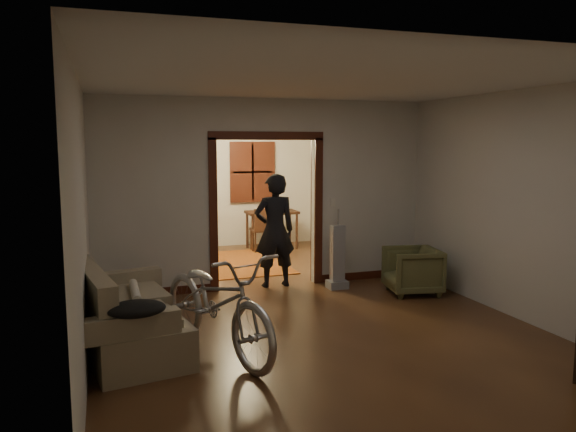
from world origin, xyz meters
name	(u,v)px	position (x,y,z in m)	size (l,w,h in m)	color
floor	(281,299)	(0.00, 0.00, 0.00)	(5.00, 8.50, 0.01)	#3C2213
ceiling	(281,94)	(0.00, 0.00, 2.80)	(5.00, 8.50, 0.01)	white
wall_back	(219,180)	(0.00, 4.25, 1.40)	(5.00, 0.02, 2.80)	beige
wall_left	(87,205)	(-2.50, 0.00, 1.40)	(0.02, 8.50, 2.80)	beige
wall_right	(440,194)	(2.50, 0.00, 1.40)	(0.02, 8.50, 2.80)	beige
partition_wall	(266,194)	(0.00, 0.75, 1.40)	(5.00, 0.14, 2.80)	beige
door_casing	(266,214)	(0.00, 0.75, 1.10)	(1.74, 0.20, 2.32)	#3C170D
far_window	(252,172)	(0.70, 4.21, 1.55)	(0.98, 0.06, 1.28)	black
chandelier	(238,132)	(0.00, 2.50, 2.35)	(0.24, 0.24, 0.24)	#FFE0A5
light_switch	(333,202)	(1.05, 0.68, 1.25)	(0.08, 0.01, 0.12)	silver
sofa	(127,306)	(-2.11, -1.29, 0.45)	(0.89, 1.97, 0.91)	#72684C
rolled_paper	(135,291)	(-2.01, -0.99, 0.53)	(0.10, 0.10, 0.77)	beige
jacket	(136,309)	(-2.06, -2.20, 0.68)	(0.53, 0.39, 0.15)	black
bicycle	(217,301)	(-1.24, -1.74, 0.55)	(0.73, 2.08, 1.09)	silver
armchair	(412,271)	(1.88, -0.32, 0.33)	(0.71, 0.73, 0.67)	brown
vacuum	(337,257)	(0.97, 0.29, 0.48)	(0.29, 0.23, 0.95)	gray
person	(275,231)	(0.12, 0.70, 0.85)	(0.62, 0.41, 1.70)	black
oriental_rug	(232,263)	(-0.16, 2.45, 0.01)	(1.77, 2.32, 0.02)	maroon
locker	(150,213)	(-1.46, 3.87, 0.80)	(0.80, 0.44, 1.60)	#223620
globe	(148,154)	(-1.46, 3.87, 1.94)	(0.29, 0.29, 0.29)	#1E5972
desk	(272,230)	(0.95, 3.64, 0.38)	(1.03, 0.58, 0.76)	black
desk_chair	(261,230)	(0.66, 3.41, 0.44)	(0.39, 0.39, 0.88)	black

